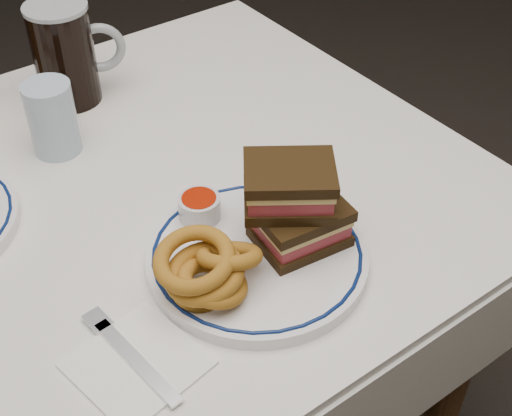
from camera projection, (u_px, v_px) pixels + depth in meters
dining_table at (55, 285)px, 1.03m from camera, size 1.27×0.87×0.75m
main_plate at (257, 256)px, 0.91m from camera, size 0.28×0.28×0.02m
reuben_sandwich at (295, 205)px, 0.88m from camera, size 0.14×0.14×0.11m
onion_rings_main at (207, 270)px, 0.83m from camera, size 0.14×0.11×0.09m
ketchup_ramekin at (199, 206)px, 0.94m from camera, size 0.06×0.06×0.03m
beer_mug at (66, 53)px, 1.15m from camera, size 0.15×0.10×0.17m
water_glass at (52, 118)px, 1.06m from camera, size 0.07×0.07×0.11m
napkin_fork at (135, 361)px, 0.79m from camera, size 0.15×0.17×0.01m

